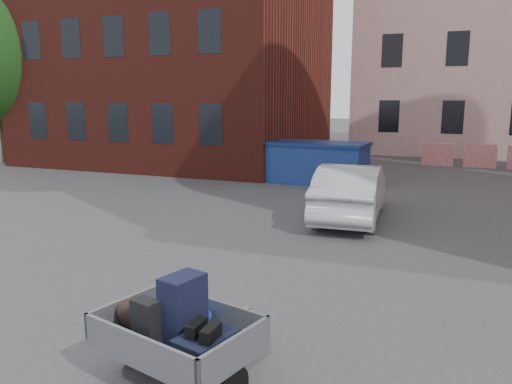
% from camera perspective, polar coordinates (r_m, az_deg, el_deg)
% --- Properties ---
extents(ground, '(120.00, 120.00, 0.00)m').
position_cam_1_polar(ground, '(9.14, 0.70, -8.26)').
color(ground, '#38383A').
rests_on(ground, ground).
extents(building_brick, '(12.00, 10.00, 14.00)m').
position_cam_1_polar(building_brick, '(24.61, -8.71, 20.13)').
color(building_brick, '#591E16').
rests_on(building_brick, ground).
extents(far_building, '(6.00, 6.00, 8.00)m').
position_cam_1_polar(far_building, '(37.91, -16.34, 11.98)').
color(far_building, maroon).
rests_on(far_building, ground).
extents(barriers, '(4.70, 0.18, 1.00)m').
position_cam_1_polar(barriers, '(23.24, 24.23, 3.76)').
color(barriers, red).
rests_on(barriers, ground).
extents(trailer, '(1.83, 1.95, 1.20)m').
position_cam_1_polar(trailer, '(5.45, -9.11, -15.31)').
color(trailer, black).
rests_on(trailer, ground).
extents(dumpster, '(3.53, 2.00, 1.43)m').
position_cam_1_polar(dumpster, '(17.62, 7.05, 3.38)').
color(dumpster, navy).
rests_on(dumpster, ground).
extents(silver_car, '(1.72, 4.23, 1.36)m').
position_cam_1_polar(silver_car, '(12.56, 10.78, 0.06)').
color(silver_car, '#B4B6BC').
rests_on(silver_car, ground).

